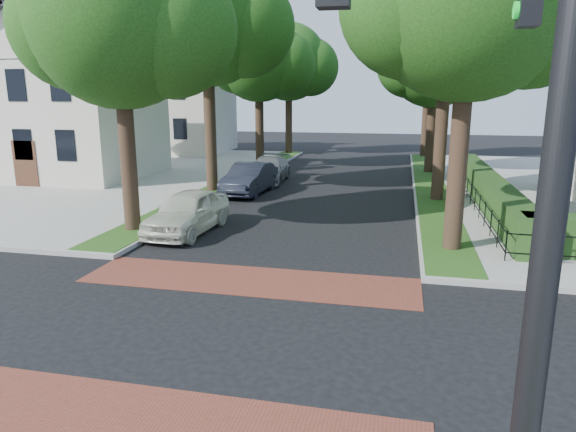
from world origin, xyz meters
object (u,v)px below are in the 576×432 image
Objects in this scene: traffic_signal at (530,110)px; parked_car_rear at (268,169)px; parked_car_front at (188,212)px; parked_car_middle at (250,178)px.

parked_car_rear is at bearing 109.91° from traffic_signal.
parked_car_front is 0.96× the size of parked_car_middle.
parked_car_front is at bearing -93.19° from parked_car_rear.
traffic_signal is at bearing -73.28° from parked_car_rear.
traffic_signal is at bearing -63.50° from parked_car_middle.
traffic_signal reaches higher than parked_car_rear.
parked_car_rear is (-8.49, 23.44, -3.99)m from traffic_signal.
parked_car_middle reaches higher than parked_car_rear.
parked_car_front reaches higher than parked_car_rear.
traffic_signal reaches higher than parked_car_middle.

